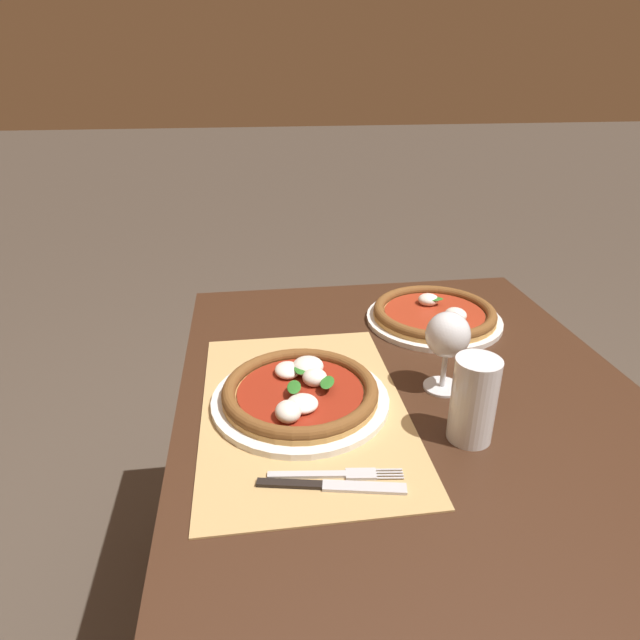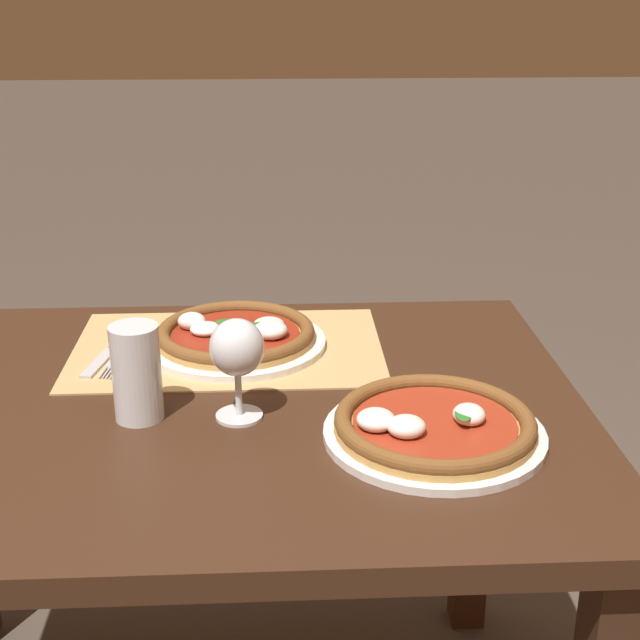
{
  "view_description": "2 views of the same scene",
  "coord_description": "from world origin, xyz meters",
  "px_view_note": "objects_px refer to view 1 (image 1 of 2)",
  "views": [
    {
      "loc": [
        0.74,
        -0.28,
        1.29
      ],
      "look_at": [
        -0.22,
        -0.15,
        0.82
      ],
      "focal_mm": 30.0,
      "sensor_mm": 36.0,
      "label": 1
    },
    {
      "loc": [
        -0.13,
        1.24,
        1.35
      ],
      "look_at": [
        -0.2,
        -0.13,
        0.82
      ],
      "focal_mm": 50.0,
      "sensor_mm": 36.0,
      "label": 2
    }
  ],
  "objects_px": {
    "pizza_near": "(300,393)",
    "knife": "(332,486)",
    "pizza_far": "(435,314)",
    "fork": "(337,474)",
    "wine_glass": "(448,338)",
    "pint_glass": "(473,401)"
  },
  "relations": [
    {
      "from": "fork",
      "to": "pint_glass",
      "type": "bearing_deg",
      "value": 105.5
    },
    {
      "from": "pizza_near",
      "to": "pint_glass",
      "type": "xyz_separation_m",
      "value": [
        0.13,
        0.26,
        0.05
      ]
    },
    {
      "from": "wine_glass",
      "to": "fork",
      "type": "height_order",
      "value": "wine_glass"
    },
    {
      "from": "wine_glass",
      "to": "pint_glass",
      "type": "relative_size",
      "value": 1.07
    },
    {
      "from": "pizza_far",
      "to": "pint_glass",
      "type": "height_order",
      "value": "pint_glass"
    },
    {
      "from": "pizza_far",
      "to": "knife",
      "type": "height_order",
      "value": "pizza_far"
    },
    {
      "from": "pizza_near",
      "to": "pizza_far",
      "type": "relative_size",
      "value": 1.0
    },
    {
      "from": "knife",
      "to": "pizza_far",
      "type": "bearing_deg",
      "value": 147.41
    },
    {
      "from": "knife",
      "to": "wine_glass",
      "type": "bearing_deg",
      "value": 133.34
    },
    {
      "from": "pizza_near",
      "to": "wine_glass",
      "type": "height_order",
      "value": "wine_glass"
    },
    {
      "from": "pizza_far",
      "to": "knife",
      "type": "bearing_deg",
      "value": -32.59
    },
    {
      "from": "pizza_near",
      "to": "knife",
      "type": "xyz_separation_m",
      "value": [
        0.22,
        0.02,
        -0.02
      ]
    },
    {
      "from": "pizza_far",
      "to": "knife",
      "type": "distance_m",
      "value": 0.6
    },
    {
      "from": "pizza_near",
      "to": "fork",
      "type": "xyz_separation_m",
      "value": [
        0.2,
        0.03,
        -0.02
      ]
    },
    {
      "from": "fork",
      "to": "pizza_far",
      "type": "bearing_deg",
      "value": 147.13
    },
    {
      "from": "pizza_far",
      "to": "fork",
      "type": "xyz_separation_m",
      "value": [
        0.49,
        -0.31,
        -0.01
      ]
    },
    {
      "from": "wine_glass",
      "to": "knife",
      "type": "bearing_deg",
      "value": -46.66
    },
    {
      "from": "pizza_near",
      "to": "knife",
      "type": "distance_m",
      "value": 0.22
    },
    {
      "from": "pizza_far",
      "to": "knife",
      "type": "xyz_separation_m",
      "value": [
        0.51,
        -0.33,
        -0.01
      ]
    },
    {
      "from": "knife",
      "to": "pint_glass",
      "type": "bearing_deg",
      "value": 109.72
    },
    {
      "from": "fork",
      "to": "wine_glass",
      "type": "bearing_deg",
      "value": 131.75
    },
    {
      "from": "wine_glass",
      "to": "pizza_near",
      "type": "bearing_deg",
      "value": -86.99
    }
  ]
}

